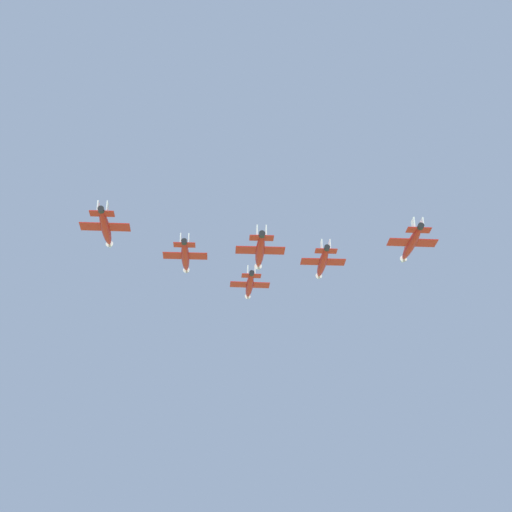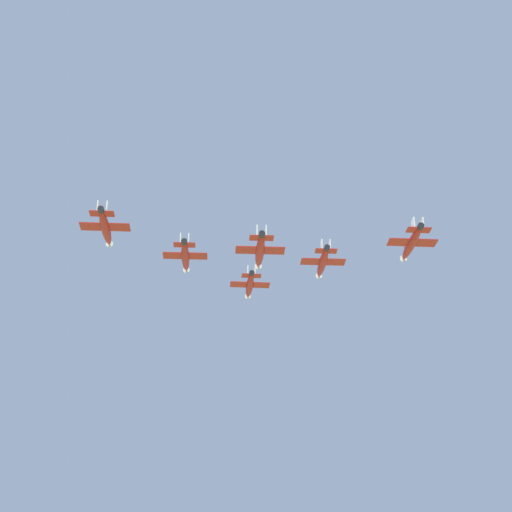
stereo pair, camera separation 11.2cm
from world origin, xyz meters
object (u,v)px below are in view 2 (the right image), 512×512
jet_lead (250,285)px  jet_right_outer (411,243)px  jet_slot_rear (260,251)px  jet_right_wingman (323,263)px  jet_left_wingman (185,257)px  jet_left_outer (106,228)px

jet_lead → jet_right_outer: bearing=-140.4°
jet_lead → jet_slot_rear: size_ratio=0.99×
jet_slot_rear → jet_right_wingman: bearing=-39.4°
jet_left_wingman → jet_slot_rear: size_ratio=1.01×
jet_right_wingman → jet_lead: bearing=41.2°
jet_right_outer → jet_slot_rear: jet_right_outer is taller
jet_left_outer → jet_right_outer: size_ratio=1.00×
jet_lead → jet_left_outer: bearing=138.9°
jet_slot_rear → jet_right_outer: bearing=-89.0°
jet_lead → jet_left_wingman: jet_lead is taller
jet_left_wingman → jet_left_outer: 26.43m
jet_lead → jet_slot_rear: 41.14m
jet_right_wingman → jet_slot_rear: size_ratio=1.02×
jet_left_outer → jet_right_outer: 67.91m
jet_right_outer → jet_left_outer: bearing=90.0°
jet_lead → jet_right_wingman: size_ratio=0.97×
jet_left_outer → jet_slot_rear: size_ratio=1.01×
jet_slot_rear → jet_left_wingman: bearing=41.3°
jet_lead → jet_left_outer: (-30.63, -42.53, -5.22)m
jet_lead → jet_right_outer: 52.86m
jet_right_outer → jet_left_wingman: bearing=68.6°
jet_lead → jet_right_wingman: bearing=-140.4°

